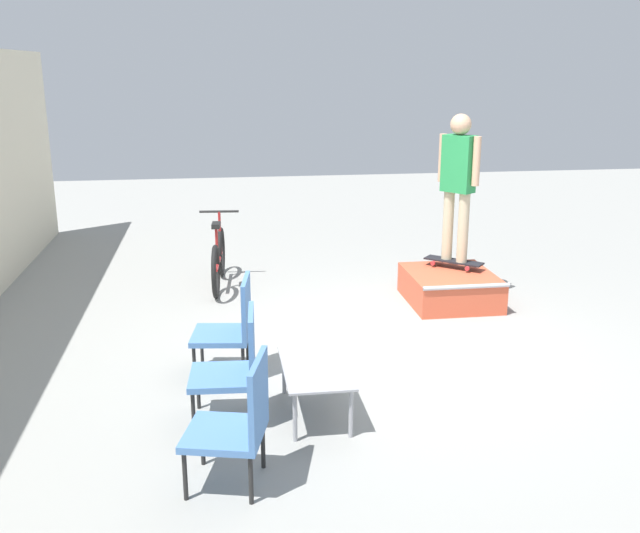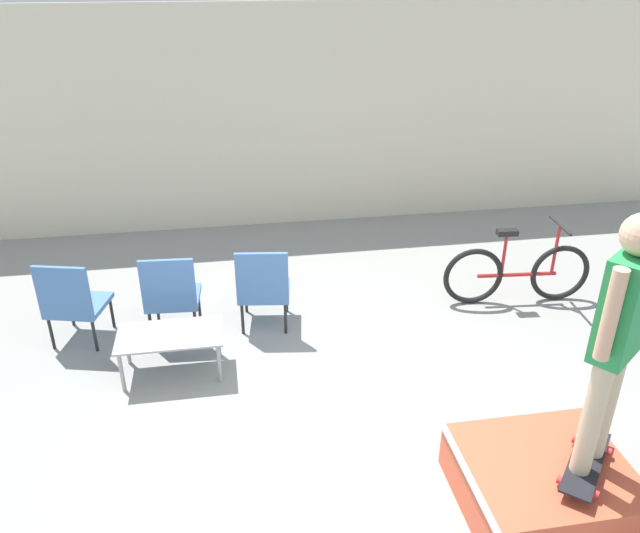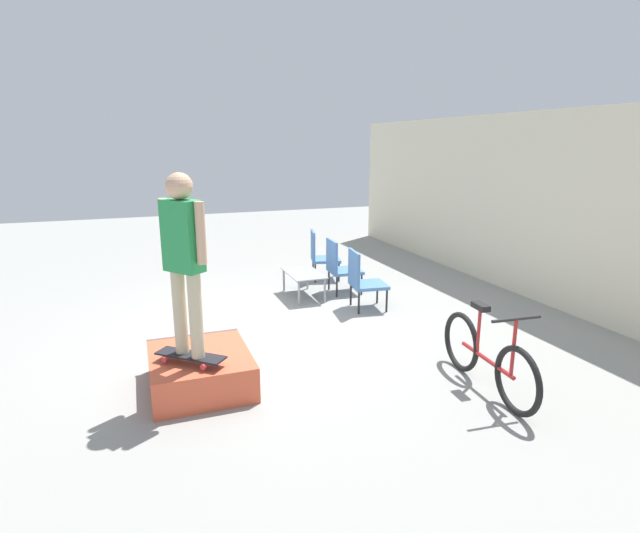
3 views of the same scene
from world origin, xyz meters
TOP-DOWN VIEW (x-y plane):
  - ground_plane at (0.00, 0.00)m, footprint 24.00×24.00m
  - skate_ramp_box at (1.37, -1.07)m, footprint 1.16×1.01m
  - skateboard_on_ramp at (1.59, -1.18)m, footprint 0.63×0.68m
  - person_skater at (1.59, -1.18)m, footprint 0.47×0.39m
  - coffee_table at (-1.26, 0.95)m, footprint 0.95×0.53m
  - patio_chair_left at (-2.21, 1.60)m, footprint 0.63×0.63m
  - patio_chair_center at (-1.26, 1.60)m, footprint 0.55×0.55m
  - patio_chair_right at (-0.34, 1.60)m, footprint 0.59×0.59m
  - bicycle at (2.47, 1.70)m, footprint 1.66×0.52m

SIDE VIEW (x-z plane):
  - ground_plane at x=0.00m, z-range 0.00..0.00m
  - skate_ramp_box at x=1.37m, z-range -0.01..0.38m
  - bicycle at x=2.47m, z-range -0.11..0.82m
  - coffee_table at x=-1.26m, z-range 0.16..0.58m
  - skateboard_on_ramp at x=1.59m, z-range 0.42..0.49m
  - patio_chair_left at x=-2.21m, z-range 0.02..0.95m
  - patio_chair_center at x=-1.26m, z-range 0.02..0.95m
  - patio_chair_right at x=-0.34m, z-range 0.02..0.95m
  - person_skater at x=1.59m, z-range 0.63..2.41m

